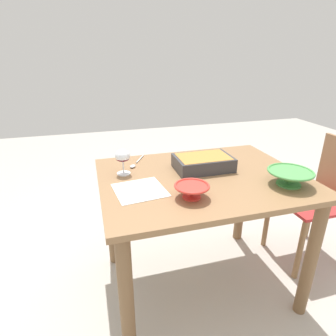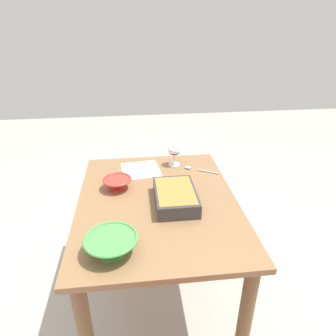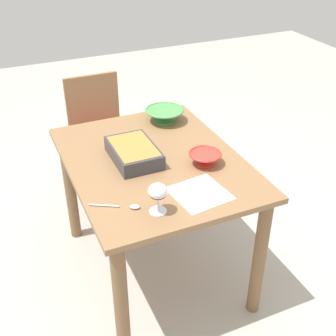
% 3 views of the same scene
% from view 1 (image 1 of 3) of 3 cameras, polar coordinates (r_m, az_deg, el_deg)
% --- Properties ---
extents(ground_plane, '(8.00, 8.00, 0.00)m').
position_cam_1_polar(ground_plane, '(1.97, 5.88, -22.08)').
color(ground_plane, '#B2ADA3').
extents(dining_table, '(1.10, 0.85, 0.75)m').
position_cam_1_polar(dining_table, '(1.60, 6.74, -6.02)').
color(dining_table, olive).
rests_on(dining_table, ground_plane).
extents(chair, '(0.43, 0.39, 0.86)m').
position_cam_1_polar(chair, '(2.18, 28.82, -5.07)').
color(chair, '#B22D2D').
rests_on(chair, ground_plane).
extents(wine_glass, '(0.08, 0.08, 0.14)m').
position_cam_1_polar(wine_glass, '(1.54, -9.19, 2.18)').
color(wine_glass, white).
rests_on(wine_glass, dining_table).
extents(casserole_dish, '(0.32, 0.21, 0.08)m').
position_cam_1_polar(casserole_dish, '(1.62, 7.16, 1.22)').
color(casserole_dish, '#38383D').
rests_on(casserole_dish, dining_table).
extents(mixing_bowl, '(0.17, 0.17, 0.07)m').
position_cam_1_polar(mixing_bowl, '(1.30, 4.85, -4.52)').
color(mixing_bowl, red).
rests_on(mixing_bowl, dining_table).
extents(small_bowl, '(0.23, 0.23, 0.08)m').
position_cam_1_polar(small_bowl, '(1.54, 23.50, -1.63)').
color(small_bowl, '#4C994C').
rests_on(small_bowl, dining_table).
extents(serving_spoon, '(0.13, 0.21, 0.01)m').
position_cam_1_polar(serving_spoon, '(1.69, -6.69, 0.88)').
color(serving_spoon, silver).
rests_on(serving_spoon, dining_table).
extents(napkin, '(0.26, 0.26, 0.00)m').
position_cam_1_polar(napkin, '(1.38, -5.76, -4.48)').
color(napkin, white).
rests_on(napkin, dining_table).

